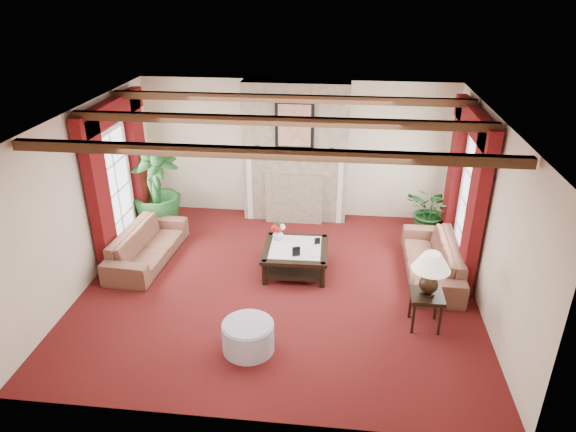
# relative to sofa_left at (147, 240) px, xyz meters

# --- Properties ---
(floor) EXTENTS (6.00, 6.00, 0.00)m
(floor) POSITION_rel_sofa_left_xyz_m (2.33, -0.53, -0.38)
(floor) COLOR #400D0B
(floor) RESTS_ON ground
(ceiling) EXTENTS (6.00, 6.00, 0.00)m
(ceiling) POSITION_rel_sofa_left_xyz_m (2.33, -0.53, 2.32)
(ceiling) COLOR white
(ceiling) RESTS_ON floor
(back_wall) EXTENTS (6.00, 0.02, 2.70)m
(back_wall) POSITION_rel_sofa_left_xyz_m (2.33, 2.22, 0.97)
(back_wall) COLOR beige
(back_wall) RESTS_ON ground
(left_wall) EXTENTS (0.02, 5.50, 2.70)m
(left_wall) POSITION_rel_sofa_left_xyz_m (-0.67, -0.53, 0.97)
(left_wall) COLOR beige
(left_wall) RESTS_ON ground
(right_wall) EXTENTS (0.02, 5.50, 2.70)m
(right_wall) POSITION_rel_sofa_left_xyz_m (5.33, -0.53, 0.97)
(right_wall) COLOR beige
(right_wall) RESTS_ON ground
(ceiling_beams) EXTENTS (6.00, 3.00, 0.12)m
(ceiling_beams) POSITION_rel_sofa_left_xyz_m (2.33, -0.53, 2.26)
(ceiling_beams) COLOR #382212
(ceiling_beams) RESTS_ON ceiling
(fireplace) EXTENTS (2.00, 0.52, 2.70)m
(fireplace) POSITION_rel_sofa_left_xyz_m (2.33, 2.02, 2.32)
(fireplace) COLOR #9E8A66
(fireplace) RESTS_ON ground
(french_door_left) EXTENTS (0.10, 1.10, 2.16)m
(french_door_left) POSITION_rel_sofa_left_xyz_m (-0.64, 0.47, 1.75)
(french_door_left) COLOR white
(french_door_left) RESTS_ON ground
(french_door_right) EXTENTS (0.10, 1.10, 2.16)m
(french_door_right) POSITION_rel_sofa_left_xyz_m (5.30, 0.47, 1.75)
(french_door_right) COLOR white
(french_door_right) RESTS_ON ground
(curtains_left) EXTENTS (0.20, 2.40, 2.55)m
(curtains_left) POSITION_rel_sofa_left_xyz_m (-0.53, 0.47, 2.17)
(curtains_left) COLOR #4A090B
(curtains_left) RESTS_ON ground
(curtains_right) EXTENTS (0.20, 2.40, 2.55)m
(curtains_right) POSITION_rel_sofa_left_xyz_m (5.19, 0.47, 2.17)
(curtains_right) COLOR #4A090B
(curtains_right) RESTS_ON ground
(sofa_left) EXTENTS (2.02, 0.82, 0.76)m
(sofa_left) POSITION_rel_sofa_left_xyz_m (0.00, 0.00, 0.00)
(sofa_left) COLOR #3A0F1A
(sofa_left) RESTS_ON ground
(sofa_right) EXTENTS (2.03, 0.64, 0.79)m
(sofa_right) POSITION_rel_sofa_left_xyz_m (4.75, 0.04, 0.01)
(sofa_right) COLOR #3A0F1A
(sofa_right) RESTS_ON ground
(potted_palm) EXTENTS (2.33, 2.41, 0.90)m
(potted_palm) POSITION_rel_sofa_left_xyz_m (-0.23, 1.23, 0.07)
(potted_palm) COLOR black
(potted_palm) RESTS_ON ground
(small_plant) EXTENTS (1.86, 1.86, 0.76)m
(small_plant) POSITION_rel_sofa_left_xyz_m (4.92, 1.47, 0.00)
(small_plant) COLOR black
(small_plant) RESTS_ON ground
(coffee_table) EXTENTS (1.07, 1.07, 0.43)m
(coffee_table) POSITION_rel_sofa_left_xyz_m (2.54, -0.08, -0.17)
(coffee_table) COLOR black
(coffee_table) RESTS_ON ground
(side_table) EXTENTS (0.51, 0.51, 0.52)m
(side_table) POSITION_rel_sofa_left_xyz_m (4.46, -1.35, -0.12)
(side_table) COLOR black
(side_table) RESTS_ON ground
(ottoman) EXTENTS (0.68, 0.68, 0.39)m
(ottoman) POSITION_rel_sofa_left_xyz_m (2.13, -2.11, -0.18)
(ottoman) COLOR #A6A0B5
(ottoman) RESTS_ON ground
(table_lamp) EXTENTS (0.51, 0.51, 0.65)m
(table_lamp) POSITION_rel_sofa_left_xyz_m (4.46, -1.35, 0.47)
(table_lamp) COLOR black
(table_lamp) RESTS_ON side_table
(flower_vase) EXTENTS (0.28, 0.29, 0.18)m
(flower_vase) POSITION_rel_sofa_left_xyz_m (2.22, 0.18, 0.14)
(flower_vase) COLOR silver
(flower_vase) RESTS_ON coffee_table
(book) EXTENTS (0.21, 0.16, 0.27)m
(book) POSITION_rel_sofa_left_xyz_m (2.73, -0.30, 0.18)
(book) COLOR black
(book) RESTS_ON coffee_table
(photo_frame_a) EXTENTS (0.13, 0.06, 0.17)m
(photo_frame_a) POSITION_rel_sofa_left_xyz_m (2.58, -0.36, 0.13)
(photo_frame_a) COLOR black
(photo_frame_a) RESTS_ON coffee_table
(photo_frame_b) EXTENTS (0.09, 0.05, 0.12)m
(photo_frame_b) POSITION_rel_sofa_left_xyz_m (2.89, 0.07, 0.11)
(photo_frame_b) COLOR black
(photo_frame_b) RESTS_ON coffee_table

